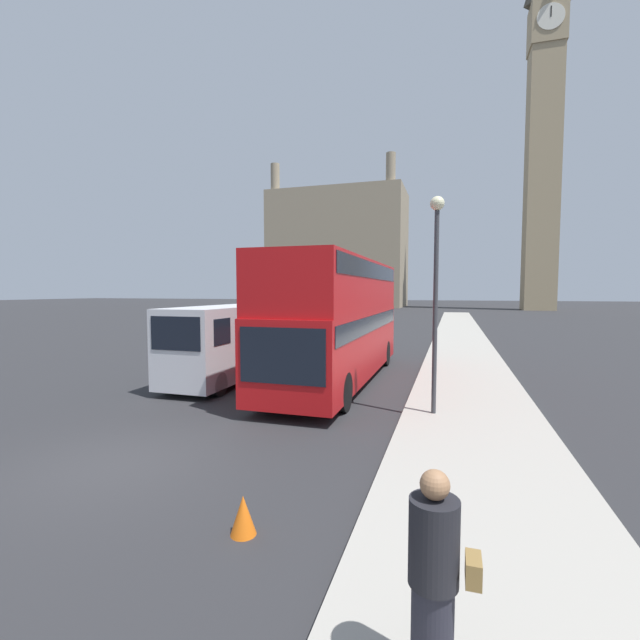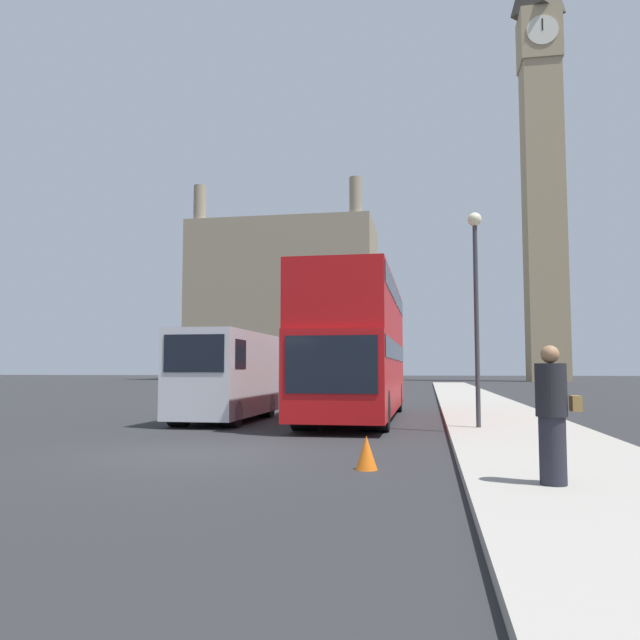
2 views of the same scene
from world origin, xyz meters
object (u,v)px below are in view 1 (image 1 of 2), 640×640
red_double_decker_bus (339,315)px  clock_tower (544,114)px  pedestrian (434,580)px  street_lamp (436,272)px  white_van (222,342)px

red_double_decker_bus → clock_tower: bearing=74.9°
pedestrian → street_lamp: bearing=92.3°
red_double_decker_bus → street_lamp: (3.56, -3.76, 1.37)m
clock_tower → white_van: clock_tower is taller
white_van → pedestrian: (7.86, -10.24, -0.44)m
clock_tower → white_van: bearing=-107.8°
clock_tower → white_van: size_ratio=11.53×
white_van → red_double_decker_bus: bearing=21.2°
clock_tower → red_double_decker_bus: bearing=-105.1°
red_double_decker_bus → white_van: size_ratio=1.96×
white_van → pedestrian: size_ratio=3.12×
clock_tower → red_double_decker_bus: 75.93m
red_double_decker_bus → street_lamp: bearing=-46.6°
red_double_decker_bus → pedestrian: 12.49m
clock_tower → pedestrian: (-14.21, -78.82, -32.16)m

